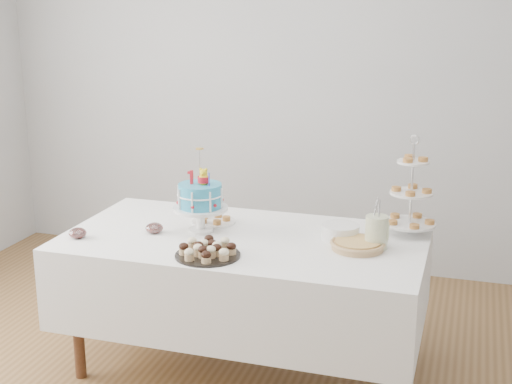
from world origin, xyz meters
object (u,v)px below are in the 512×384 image
(plate_stack, at_px, (340,232))
(jam_bowl_b, at_px, (154,228))
(cupcake_tray, at_px, (208,249))
(tiered_stand, at_px, (411,193))
(utensil_pitcher, at_px, (377,231))
(pie, at_px, (358,244))
(jam_bowl_a, at_px, (78,233))
(pastry_plate, at_px, (214,220))
(birthday_cake, at_px, (201,210))
(table, at_px, (244,277))

(plate_stack, xyz_separation_m, jam_bowl_b, (-0.98, -0.20, -0.01))
(cupcake_tray, bearing_deg, tiered_stand, 35.30)
(utensil_pitcher, bearing_deg, pie, -140.32)
(jam_bowl_a, xyz_separation_m, utensil_pitcher, (1.54, 0.31, 0.07))
(pie, bearing_deg, tiered_stand, 55.11)
(pastry_plate, bearing_deg, birthday_cake, -93.88)
(tiered_stand, bearing_deg, pastry_plate, -173.08)
(cupcake_tray, distance_m, plate_stack, 0.74)
(table, xyz_separation_m, pie, (0.61, -0.01, 0.25))
(pie, bearing_deg, pastry_plate, 167.22)
(utensil_pitcher, bearing_deg, cupcake_tray, -141.50)
(cupcake_tray, xyz_separation_m, pastry_plate, (-0.16, 0.52, -0.02))
(pastry_plate, bearing_deg, tiered_stand, 6.92)
(pastry_plate, distance_m, jam_bowl_a, 0.76)
(tiered_stand, bearing_deg, jam_bowl_b, -163.33)
(table, relative_size, birthday_cake, 4.18)
(birthday_cake, bearing_deg, utensil_pitcher, -0.74)
(table, height_order, plate_stack, plate_stack)
(jam_bowl_b, relative_size, utensil_pitcher, 0.37)
(pie, xyz_separation_m, jam_bowl_b, (-1.10, -0.07, 0.00))
(table, distance_m, birthday_cake, 0.43)
(tiered_stand, bearing_deg, utensil_pitcher, -116.29)
(cupcake_tray, height_order, plate_stack, plate_stack)
(pastry_plate, xyz_separation_m, jam_bowl_b, (-0.24, -0.27, 0.01))
(tiered_stand, bearing_deg, cupcake_tray, -144.70)
(jam_bowl_a, relative_size, utensil_pitcher, 0.36)
(plate_stack, bearing_deg, pie, -49.05)
(pastry_plate, bearing_deg, plate_stack, -4.77)
(birthday_cake, relative_size, pie, 1.63)
(utensil_pitcher, bearing_deg, table, -163.72)
(birthday_cake, xyz_separation_m, tiered_stand, (1.09, 0.30, 0.10))
(birthday_cake, height_order, jam_bowl_a, birthday_cake)
(birthday_cake, distance_m, pie, 0.87)
(jam_bowl_a, bearing_deg, utensil_pitcher, 11.51)
(birthday_cake, relative_size, jam_bowl_a, 4.88)
(jam_bowl_b, bearing_deg, jam_bowl_a, -150.79)
(plate_stack, bearing_deg, birthday_cake, -171.94)
(birthday_cake, xyz_separation_m, utensil_pitcher, (0.95, 0.02, -0.03))
(cupcake_tray, xyz_separation_m, tiered_stand, (0.92, 0.65, 0.19))
(plate_stack, height_order, pastry_plate, plate_stack)
(tiered_stand, xyz_separation_m, jam_bowl_b, (-1.33, -0.40, -0.20))
(tiered_stand, bearing_deg, birthday_cake, -164.68)
(jam_bowl_b, bearing_deg, cupcake_tray, -31.81)
(birthday_cake, height_order, pastry_plate, birthday_cake)
(cupcake_tray, relative_size, pie, 1.16)
(birthday_cake, relative_size, plate_stack, 2.28)
(pie, relative_size, utensil_pitcher, 1.08)
(pastry_plate, distance_m, jam_bowl_b, 0.36)
(pie, distance_m, pastry_plate, 0.88)
(table, relative_size, jam_bowl_a, 20.40)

